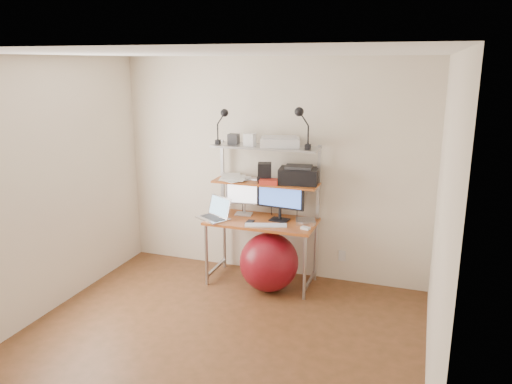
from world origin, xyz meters
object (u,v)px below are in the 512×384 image
laptop (216,214)px  printer (299,175)px  exercise_ball (269,262)px  monitor_silver (244,193)px  monitor_black (280,196)px

laptop → printer: (0.87, 0.26, 0.45)m
printer → laptop: bearing=-171.0°
exercise_ball → monitor_silver: bearing=142.4°
monitor_silver → printer: 0.68m
monitor_black → printer: bearing=29.2°
exercise_ball → laptop: bearing=175.0°
printer → exercise_ball: 1.00m
monitor_black → printer: size_ratio=1.22×
printer → exercise_ball: (-0.23, -0.31, -0.92)m
monitor_silver → exercise_ball: size_ratio=0.73×
laptop → printer: 1.01m
monitor_silver → printer: printer is taller
monitor_black → laptop: 0.75m
monitor_silver → printer: size_ratio=1.04×
monitor_silver → monitor_black: (0.45, -0.07, 0.03)m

